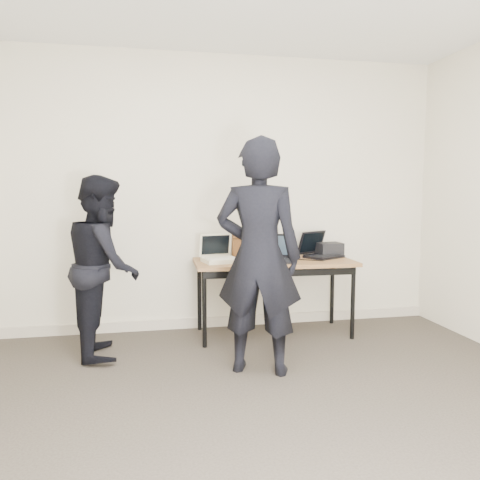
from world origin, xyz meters
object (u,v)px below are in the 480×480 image
object	(u,v)px
person_typist	(259,257)
equipment_box	(329,249)
person_observer	(103,266)
laptop_beige	(220,256)
leather_satchel	(251,245)
laptop_center	(275,255)
desk	(274,267)
laptop_right	(319,251)

from	to	relation	value
person_typist	equipment_box	bearing A→B (deg)	-111.86
person_typist	person_observer	distance (m)	1.35
person_typist	person_observer	xyz separation A→B (m)	(-1.18, 0.63, -0.13)
laptop_beige	person_observer	bearing A→B (deg)	-178.03
leather_satchel	laptop_beige	bearing A→B (deg)	-143.10
laptop_center	leather_satchel	world-z (taller)	leather_satchel
equipment_box	laptop_beige	bearing A→B (deg)	-171.55
leather_satchel	equipment_box	xyz separation A→B (m)	(0.81, -0.04, -0.06)
laptop_center	equipment_box	distance (m)	0.67
laptop_beige	desk	bearing A→B (deg)	-14.01
laptop_center	person_observer	xyz separation A→B (m)	(-1.54, -0.20, -0.02)
leather_satchel	laptop_center	bearing A→B (deg)	-49.56
laptop_beige	person_observer	world-z (taller)	person_observer
laptop_right	equipment_box	bearing A→B (deg)	-5.85
laptop_right	leather_satchel	world-z (taller)	same
laptop_center	leather_satchel	distance (m)	0.32
equipment_box	person_typist	world-z (taller)	person_typist
desk	laptop_right	size ratio (longest dim) A/B	3.26
person_typist	desk	bearing A→B (deg)	-91.26
desk	leather_satchel	distance (m)	0.34
laptop_beige	leather_satchel	size ratio (longest dim) A/B	0.99
desk	person_typist	xyz separation A→B (m)	(-0.36, -0.86, 0.22)
laptop_center	laptop_right	bearing A→B (deg)	36.73
leather_satchel	person_typist	size ratio (longest dim) A/B	0.21
desk	equipment_box	distance (m)	0.67
laptop_beige	equipment_box	size ratio (longest dim) A/B	1.60
person_typist	laptop_beige	bearing A→B (deg)	-58.21
leather_satchel	desk	bearing A→B (deg)	-45.98
laptop_right	person_typist	bearing A→B (deg)	-160.25
person_typist	leather_satchel	bearing A→B (deg)	-77.98
person_typist	person_observer	bearing A→B (deg)	-6.87
laptop_right	person_observer	bearing A→B (deg)	160.59
person_observer	person_typist	bearing A→B (deg)	-122.82
laptop_center	laptop_beige	bearing A→B (deg)	-167.00
laptop_beige	person_observer	xyz separation A→B (m)	(-1.02, -0.25, -0.02)
laptop_center	laptop_right	size ratio (longest dim) A/B	0.87
laptop_beige	laptop_right	size ratio (longest dim) A/B	0.80
leather_satchel	person_observer	size ratio (longest dim) A/B	0.25
person_observer	leather_satchel	bearing A→B (deg)	-76.13
laptop_beige	person_typist	bearing A→B (deg)	-91.27
person_typist	person_observer	size ratio (longest dim) A/B	1.17
equipment_box	desk	bearing A→B (deg)	-163.07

